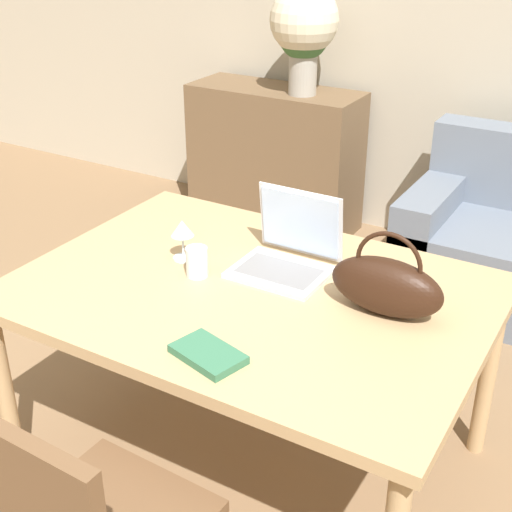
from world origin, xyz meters
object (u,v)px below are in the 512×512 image
Objects in this scene: handbag at (387,285)px; drinking_glass at (197,262)px; wine_glass at (182,231)px; flower_vase at (304,28)px; laptop at (290,248)px.

drinking_glass is at bearing -171.64° from handbag.
wine_glass is 0.24× the size of flower_vase.
wine_glass is at bearing 145.28° from drinking_glass.
handbag reaches higher than wine_glass.
laptop is 1.91m from flower_vase.
drinking_glass is 2.03m from flower_vase.
wine_glass is 0.74m from handbag.
flower_vase reaches higher than drinking_glass.
handbag is (0.39, -0.12, 0.03)m from laptop.
wine_glass is 1.91m from flower_vase.
wine_glass is at bearing -158.62° from laptop.
wine_glass is at bearing -178.88° from handbag.
drinking_glass is at bearing -137.67° from laptop.
laptop reaches higher than wine_glass.
flower_vase is at bearing 104.58° from wine_glass.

